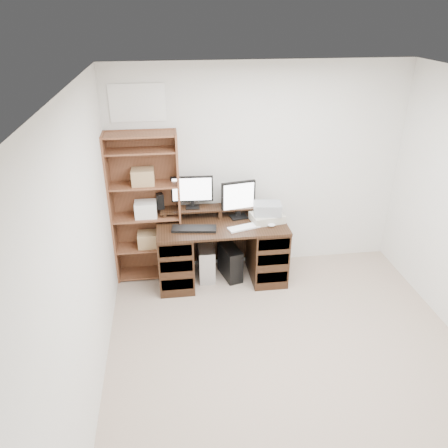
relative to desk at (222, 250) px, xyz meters
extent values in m
cube|color=tan|center=(0.49, -1.64, -0.40)|extent=(3.50, 4.00, 0.02)
cube|color=white|center=(0.49, -1.64, 2.12)|extent=(3.50, 4.00, 0.02)
cube|color=silver|center=(0.49, 0.37, 0.86)|extent=(3.50, 0.02, 2.50)
cube|color=silver|center=(-1.27, -1.64, 0.86)|extent=(0.02, 4.00, 2.50)
cube|color=white|center=(-0.86, 0.35, 1.69)|extent=(0.60, 0.01, 0.40)
cube|color=black|center=(0.00, -0.01, 0.35)|extent=(1.50, 0.70, 0.03)
cube|color=black|center=(-0.55, -0.01, -0.03)|extent=(0.40, 0.66, 0.72)
cube|color=black|center=(0.55, -0.01, -0.03)|extent=(0.40, 0.66, 0.72)
cube|color=black|center=(0.00, 0.32, 0.01)|extent=(1.48, 0.02, 0.65)
cube|color=black|center=(-0.55, -0.34, -0.21)|extent=(0.36, 0.01, 0.14)
cube|color=black|center=(-0.55, -0.34, 0.03)|extent=(0.36, 0.01, 0.14)
cube|color=black|center=(-0.55, -0.34, 0.23)|extent=(0.36, 0.01, 0.14)
cube|color=black|center=(0.55, -0.34, -0.21)|extent=(0.36, 0.01, 0.14)
cube|color=black|center=(0.55, -0.34, 0.03)|extent=(0.36, 0.01, 0.14)
cube|color=black|center=(0.55, -0.34, 0.23)|extent=(0.36, 0.01, 0.14)
cube|color=black|center=(-0.65, 0.21, 0.41)|extent=(0.04, 0.20, 0.10)
cube|color=black|center=(0.00, 0.21, 0.41)|extent=(0.04, 0.20, 0.10)
cube|color=black|center=(0.65, 0.21, 0.41)|extent=(0.04, 0.20, 0.10)
cube|color=black|center=(0.00, 0.21, 0.47)|extent=(1.40, 0.22, 0.02)
cube|color=black|center=(-0.32, 0.22, 0.49)|extent=(0.17, 0.13, 0.01)
cube|color=black|center=(-0.32, 0.24, 0.54)|extent=(0.05, 0.03, 0.09)
cube|color=black|center=(-0.32, 0.24, 0.71)|extent=(0.49, 0.06, 0.31)
cube|color=white|center=(-0.32, 0.23, 0.71)|extent=(0.45, 0.03, 0.27)
cube|color=black|center=(0.22, 0.13, 0.37)|extent=(0.22, 0.18, 0.02)
cube|color=black|center=(0.22, 0.15, 0.43)|extent=(0.06, 0.04, 0.11)
cube|color=black|center=(0.22, 0.15, 0.63)|extent=(0.41, 0.11, 0.36)
cube|color=white|center=(0.22, 0.13, 0.63)|extent=(0.36, 0.07, 0.31)
cube|color=black|center=(-0.69, 0.25, 0.58)|extent=(0.09, 0.09, 0.19)
cube|color=black|center=(-0.33, -0.12, 0.37)|extent=(0.52, 0.23, 0.03)
cube|color=white|center=(0.25, -0.15, 0.37)|extent=(0.42, 0.24, 0.02)
ellipsoid|color=silver|center=(0.56, -0.15, 0.38)|extent=(0.10, 0.08, 0.04)
cube|color=#B3AE9C|center=(0.54, 0.00, 0.41)|extent=(0.41, 0.33, 0.09)
cube|color=#8F9499|center=(0.54, 0.00, 0.52)|extent=(0.34, 0.26, 0.13)
cube|color=silver|center=(-0.18, 0.07, -0.18)|extent=(0.19, 0.43, 0.42)
cube|color=black|center=(0.11, 0.03, -0.18)|extent=(0.27, 0.44, 0.41)
cube|color=#19FF33|center=(0.16, -0.17, -0.10)|extent=(0.01, 0.01, 0.01)
cube|color=brown|center=(-1.25, 0.19, 0.51)|extent=(0.02, 0.30, 1.80)
cube|color=brown|center=(-0.47, 0.19, 0.51)|extent=(0.02, 0.30, 1.80)
cube|color=brown|center=(-0.86, 0.33, 0.51)|extent=(0.80, 0.01, 1.80)
cube|color=brown|center=(-0.86, 0.19, -0.36)|extent=(0.75, 0.28, 0.02)
cube|color=brown|center=(-0.86, 0.19, 0.01)|extent=(0.75, 0.28, 0.02)
cube|color=brown|center=(-0.86, 0.19, 0.41)|extent=(0.75, 0.28, 0.02)
cube|color=brown|center=(-0.86, 0.19, 0.81)|extent=(0.75, 0.28, 0.02)
cube|color=brown|center=(-0.86, 0.19, 1.21)|extent=(0.75, 0.28, 0.02)
cube|color=brown|center=(-0.86, 0.19, 1.39)|extent=(0.75, 0.28, 0.02)
cube|color=#A07F54|center=(-0.86, 0.19, 0.11)|extent=(0.25, 0.20, 0.18)
cube|color=white|center=(-0.86, 0.19, 0.51)|extent=(0.25, 0.20, 0.18)
cube|color=#A07F54|center=(-0.86, 0.19, 0.91)|extent=(0.25, 0.20, 0.18)
camera|label=1|loc=(-0.56, -4.48, 2.64)|focal=35.00mm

